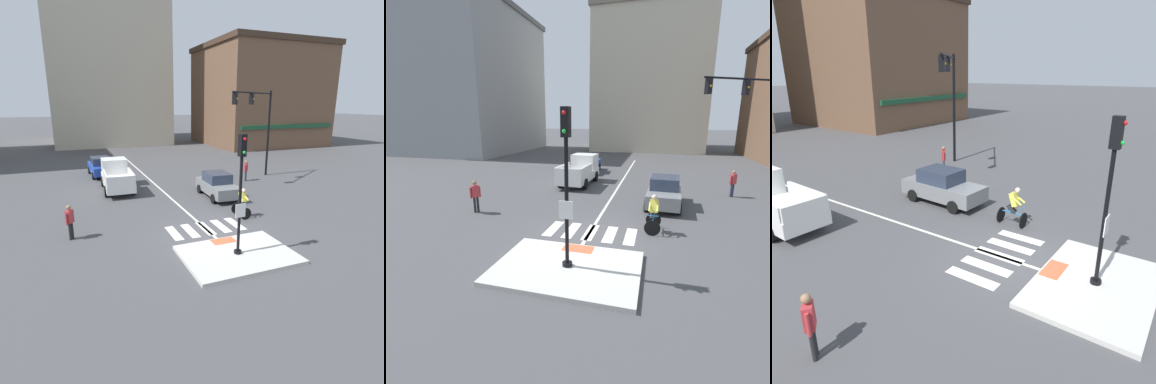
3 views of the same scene
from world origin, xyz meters
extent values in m
plane|color=#474749|center=(0.00, 0.00, 0.00)|extent=(300.00, 300.00, 0.00)
cube|color=beige|center=(0.00, -2.61, 0.07)|extent=(4.59, 3.27, 0.15)
cube|color=#DB5B38|center=(0.00, -1.33, 0.15)|extent=(1.10, 0.60, 0.01)
cylinder|color=black|center=(0.00, -2.61, 0.21)|extent=(0.32, 0.32, 0.12)
cylinder|color=black|center=(0.00, -2.61, 2.22)|extent=(0.12, 0.12, 3.91)
cube|color=white|center=(0.00, -2.68, 2.03)|extent=(0.44, 0.03, 0.56)
cube|color=black|center=(0.00, -2.61, 4.60)|extent=(0.24, 0.28, 0.84)
sphere|color=red|center=(0.00, -2.77, 4.85)|extent=(0.12, 0.12, 0.12)
sphere|color=green|center=(0.00, -2.77, 4.35)|extent=(0.12, 0.12, 0.12)
cube|color=silver|center=(-1.69, 0.65, 0.00)|extent=(0.44, 1.80, 0.01)
cube|color=silver|center=(-0.84, 0.65, 0.00)|extent=(0.44, 1.80, 0.01)
cube|color=silver|center=(0.00, 0.65, 0.00)|extent=(0.44, 1.80, 0.01)
cube|color=silver|center=(0.84, 0.65, 0.00)|extent=(0.44, 1.80, 0.01)
cube|color=silver|center=(1.69, 0.65, 0.00)|extent=(0.44, 1.80, 0.01)
cube|color=silver|center=(-0.03, 10.00, 0.00)|extent=(0.14, 28.00, 0.01)
cylinder|color=black|center=(9.94, 9.96, 3.56)|extent=(0.18, 0.18, 7.11)
cylinder|color=black|center=(7.30, 8.38, 6.86)|extent=(5.34, 3.26, 0.11)
cube|color=black|center=(7.03, 8.22, 6.41)|extent=(0.38, 0.39, 0.80)
sphere|color=gold|center=(7.12, 8.07, 6.41)|extent=(0.12, 0.12, 0.12)
cube|color=black|center=(4.92, 6.95, 6.41)|extent=(0.38, 0.39, 0.80)
sphere|color=gold|center=(5.01, 6.80, 6.41)|extent=(0.12, 0.12, 0.12)
cube|color=brown|center=(21.65, 29.89, 6.83)|extent=(16.01, 15.08, 13.66)
cube|color=#194C2D|center=(21.65, 22.20, 3.10)|extent=(14.41, 0.30, 0.50)
cube|color=slate|center=(3.02, 5.47, 0.65)|extent=(1.90, 4.18, 0.70)
cube|color=#2D384C|center=(3.03, 5.62, 1.32)|extent=(1.57, 1.97, 0.64)
cylinder|color=black|center=(3.79, 4.16, 0.30)|extent=(0.21, 0.61, 0.60)
cylinder|color=black|center=(2.13, 4.24, 0.30)|extent=(0.21, 0.61, 0.60)
cylinder|color=black|center=(3.92, 6.70, 0.30)|extent=(0.21, 0.61, 0.60)
cylinder|color=black|center=(2.25, 6.78, 0.30)|extent=(0.21, 0.61, 0.60)
cube|color=white|center=(-3.01, 9.57, 0.68)|extent=(2.08, 5.16, 0.60)
cube|color=white|center=(-2.16, 8.52, 1.28)|extent=(0.22, 2.81, 0.60)
cube|color=white|center=(-3.10, 7.07, 1.28)|extent=(1.80, 0.16, 0.60)
cylinder|color=black|center=(-2.04, 11.12, 0.38)|extent=(0.27, 0.77, 0.76)
cylinder|color=black|center=(-2.15, 8.13, 0.38)|extent=(0.27, 0.77, 0.76)
cylinder|color=black|center=(2.53, 0.98, 0.33)|extent=(0.66, 0.06, 0.66)
cylinder|color=black|center=(2.55, 2.03, 0.33)|extent=(0.66, 0.06, 0.66)
cylinder|color=#2370AD|center=(2.54, 1.50, 0.55)|extent=(0.07, 0.89, 0.05)
cylinder|color=#2370AD|center=(2.54, 1.68, 0.73)|extent=(0.04, 0.04, 0.30)
cylinder|color=#2370AD|center=(2.53, 1.03, 0.85)|extent=(0.44, 0.05, 0.04)
cylinder|color=black|center=(2.62, 1.52, 0.73)|extent=(0.13, 0.40, 0.33)
cylinder|color=black|center=(2.46, 1.52, 0.73)|extent=(0.13, 0.40, 0.33)
cube|color=#DBD64C|center=(2.54, 1.42, 1.16)|extent=(0.35, 0.39, 0.60)
sphere|color=beige|center=(2.53, 1.30, 1.57)|extent=(0.22, 0.22, 0.22)
cylinder|color=#DBD64C|center=(2.69, 1.24, 1.16)|extent=(0.09, 0.46, 0.31)
cylinder|color=#DBD64C|center=(2.37, 1.25, 1.16)|extent=(0.09, 0.46, 0.31)
cylinder|color=black|center=(-6.29, 1.80, 0.41)|extent=(0.12, 0.12, 0.82)
cylinder|color=black|center=(-6.39, 1.68, 0.41)|extent=(0.12, 0.12, 0.82)
cube|color=#B73338|center=(-6.34, 1.74, 1.12)|extent=(0.39, 0.42, 0.60)
cylinder|color=#B73338|center=(-6.20, 1.92, 1.07)|extent=(0.09, 0.09, 0.56)
cylinder|color=#B73338|center=(-6.48, 1.56, 1.07)|extent=(0.09, 0.09, 0.56)
sphere|color=#936B4C|center=(-6.34, 1.74, 1.56)|extent=(0.22, 0.22, 0.22)
cylinder|color=#2D334C|center=(7.09, 8.67, 0.41)|extent=(0.12, 0.12, 0.82)
cylinder|color=#2D334C|center=(7.21, 8.78, 0.41)|extent=(0.12, 0.12, 0.82)
cube|color=#B73338|center=(7.15, 8.72, 1.12)|extent=(0.41, 0.40, 0.60)
cylinder|color=#B73338|center=(6.98, 8.57, 1.07)|extent=(0.09, 0.09, 0.56)
cylinder|color=#B73338|center=(7.32, 8.88, 1.07)|extent=(0.09, 0.09, 0.56)
sphere|color=#936B4C|center=(7.15, 8.72, 1.56)|extent=(0.22, 0.22, 0.22)
camera|label=1|loc=(-6.11, -12.90, 6.12)|focal=29.44mm
camera|label=2|loc=(2.54, -10.41, 4.64)|focal=26.57mm
camera|label=3|loc=(-9.47, -4.52, 6.08)|focal=32.66mm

